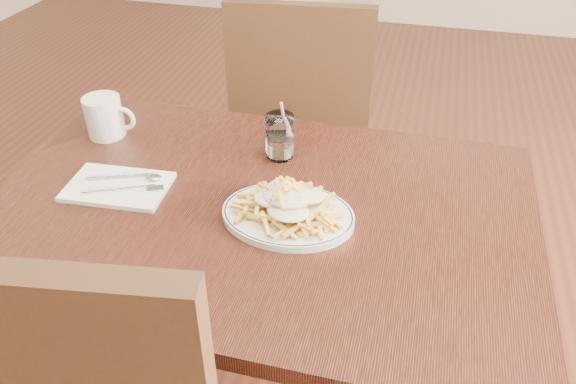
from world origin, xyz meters
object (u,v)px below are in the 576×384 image
(table, at_px, (257,232))
(fries_plate, at_px, (288,215))
(loaded_fries, at_px, (288,200))
(coffee_mug, at_px, (105,117))
(water_glass, at_px, (280,139))
(chair_far, at_px, (302,117))

(table, xyz_separation_m, fries_plate, (0.08, -0.03, 0.09))
(table, distance_m, loaded_fries, 0.16)
(coffee_mug, bearing_deg, loaded_fries, -22.51)
(water_glass, bearing_deg, table, -89.84)
(fries_plate, xyz_separation_m, water_glass, (-0.08, 0.24, 0.04))
(fries_plate, bearing_deg, table, 158.19)
(table, xyz_separation_m, chair_far, (-0.07, 0.77, -0.11))
(fries_plate, bearing_deg, chair_far, 101.08)
(loaded_fries, bearing_deg, table, 158.19)
(chair_far, bearing_deg, loaded_fries, -78.92)
(water_glass, bearing_deg, chair_far, 97.52)
(table, relative_size, coffee_mug, 8.92)
(loaded_fries, bearing_deg, coffee_mug, 157.49)
(chair_far, height_order, loaded_fries, chair_far)
(coffee_mug, bearing_deg, table, -22.63)
(chair_far, xyz_separation_m, coffee_mug, (-0.39, -0.57, 0.24))
(table, height_order, chair_far, chair_far)
(fries_plate, height_order, water_glass, water_glass)
(loaded_fries, height_order, coffee_mug, coffee_mug)
(fries_plate, distance_m, loaded_fries, 0.04)
(fries_plate, height_order, coffee_mug, coffee_mug)
(table, relative_size, fries_plate, 3.52)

